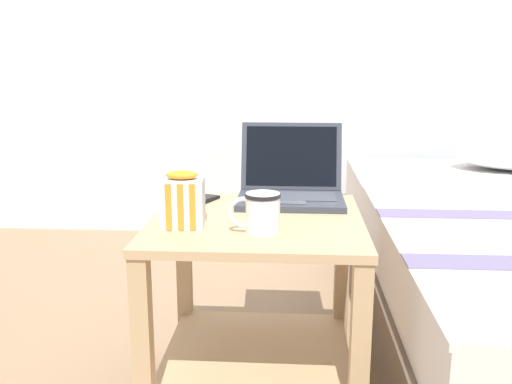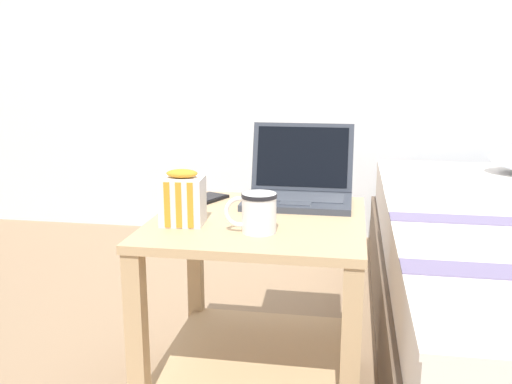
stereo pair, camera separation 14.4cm
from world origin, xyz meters
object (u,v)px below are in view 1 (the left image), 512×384
object	(u,v)px
mug_front_left	(261,211)
cell_phone	(197,200)
snack_bag	(183,201)
laptop	(291,185)

from	to	relation	value
mug_front_left	cell_phone	world-z (taller)	mug_front_left
cell_phone	mug_front_left	bearing A→B (deg)	-54.80
snack_bag	cell_phone	bearing A→B (deg)	91.80
laptop	mug_front_left	bearing A→B (deg)	-101.76
laptop	cell_phone	xyz separation A→B (m)	(-0.27, -0.04, -0.04)
mug_front_left	snack_bag	size ratio (longest dim) A/B	0.91
laptop	cell_phone	size ratio (longest dim) A/B	1.98
laptop	snack_bag	distance (m)	0.39
mug_front_left	cell_phone	xyz separation A→B (m)	(-0.21, 0.29, -0.05)
laptop	mug_front_left	world-z (taller)	laptop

